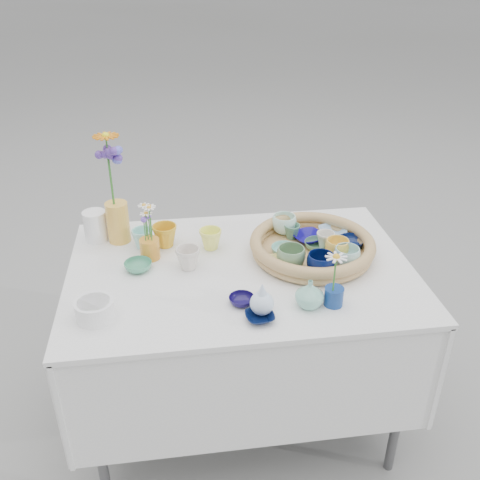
{
  "coord_description": "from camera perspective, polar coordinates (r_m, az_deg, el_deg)",
  "views": [
    {
      "loc": [
        -0.23,
        -1.65,
        1.81
      ],
      "look_at": [
        0.0,
        0.02,
        0.87
      ],
      "focal_mm": 40.0,
      "sensor_mm": 36.0,
      "label": 1
    }
  ],
  "objects": [
    {
      "name": "gerbera",
      "position": [
        2.07,
        -13.68,
        7.15
      ],
      "size": [
        0.11,
        0.11,
        0.29
      ],
      "primitive_type": null,
      "rotation": [
        0.0,
        0.0,
        -0.01
      ],
      "color": "orange",
      "rests_on": "tall_vase_yellow"
    },
    {
      "name": "loose_ceramic_1",
      "position": [
        2.07,
        -3.16,
        0.09
      ],
      "size": [
        0.11,
        0.11,
        0.08
      ],
      "primitive_type": "imported",
      "rotation": [
        0.0,
        0.0,
        -0.34
      ],
      "color": "#F8FD65",
      "rests_on": "display_table"
    },
    {
      "name": "single_daisy",
      "position": [
        1.72,
        10.06,
        -3.61
      ],
      "size": [
        0.08,
        0.08,
        0.14
      ],
      "primitive_type": null,
      "rotation": [
        0.0,
        0.0,
        0.01
      ],
      "color": "white",
      "rests_on": "bud_vase_cobalt"
    },
    {
      "name": "tray_ceramic_6",
      "position": [
        2.15,
        4.73,
        1.69
      ],
      "size": [
        0.11,
        0.11,
        0.08
      ],
      "primitive_type": "imported",
      "rotation": [
        0.0,
        0.0,
        0.11
      ],
      "color": "#C7F8E9",
      "rests_on": "wicker_tray"
    },
    {
      "name": "tray_ceramic_5",
      "position": [
        2.02,
        4.76,
        -1.11
      ],
      "size": [
        0.12,
        0.12,
        0.03
      ],
      "primitive_type": "imported",
      "rotation": [
        0.0,
        0.0,
        -0.29
      ],
      "color": "#7ABEAC",
      "rests_on": "wicker_tray"
    },
    {
      "name": "tray_ceramic_12",
      "position": [
        2.12,
        5.56,
        0.91
      ],
      "size": [
        0.06,
        0.06,
        0.06
      ],
      "primitive_type": "imported",
      "rotation": [
        0.0,
        0.0,
        -0.01
      ],
      "color": "#4B7E62",
      "rests_on": "wicker_tray"
    },
    {
      "name": "tray_ceramic_2",
      "position": [
        2.01,
        10.32,
        -0.88
      ],
      "size": [
        0.09,
        0.09,
        0.07
      ],
      "primitive_type": "imported",
      "rotation": [
        0.0,
        0.0,
        -0.04
      ],
      "color": "#FFC849",
      "rests_on": "wicker_tray"
    },
    {
      "name": "wicker_tray",
      "position": [
        2.04,
        7.69,
        -0.69
      ],
      "size": [
        0.47,
        0.47,
        0.08
      ],
      "primitive_type": null,
      "color": "#9F7840",
      "rests_on": "display_table"
    },
    {
      "name": "bud_vase_paleblue",
      "position": [
        1.71,
        2.37,
        -6.2
      ],
      "size": [
        0.1,
        0.1,
        0.12
      ],
      "primitive_type": null,
      "rotation": [
        0.0,
        0.0,
        -0.39
      ],
      "color": "silver",
      "rests_on": "display_table"
    },
    {
      "name": "hydrangea",
      "position": [
        2.08,
        -13.63,
        6.22
      ],
      "size": [
        0.1,
        0.1,
        0.28
      ],
      "primitive_type": null,
      "rotation": [
        0.0,
        0.0,
        0.35
      ],
      "color": "#5835A0",
      "rests_on": "tall_vase_yellow"
    },
    {
      "name": "tray_ceramic_9",
      "position": [
        1.9,
        8.58,
        -2.55
      ],
      "size": [
        0.1,
        0.1,
        0.08
      ],
      "primitive_type": "imported",
      "rotation": [
        0.0,
        0.0,
        0.02
      ],
      "color": "#05103F",
      "rests_on": "wicker_tray"
    },
    {
      "name": "loose_ceramic_0",
      "position": [
        2.11,
        -8.01,
        0.45
      ],
      "size": [
        0.12,
        0.12,
        0.09
      ],
      "primitive_type": "imported",
      "rotation": [
        0.0,
        0.0,
        -0.33
      ],
      "color": "gold",
      "rests_on": "display_table"
    },
    {
      "name": "tray_ceramic_4",
      "position": [
        1.92,
        5.46,
        -1.89
      ],
      "size": [
        0.13,
        0.13,
        0.08
      ],
      "primitive_type": "imported",
      "rotation": [
        0.0,
        0.0,
        -0.24
      ],
      "color": "#618761",
      "rests_on": "wicker_tray"
    },
    {
      "name": "tray_ceramic_3",
      "position": [
        2.07,
        8.23,
        -0.54
      ],
      "size": [
        0.11,
        0.11,
        0.03
      ],
      "primitive_type": "imported",
      "rotation": [
        0.0,
        0.0,
        0.1
      ],
      "color": "#5A9463",
      "rests_on": "wicker_tray"
    },
    {
      "name": "tray_ceramic_10",
      "position": [
        1.94,
        3.99,
        -2.46
      ],
      "size": [
        0.13,
        0.13,
        0.02
      ],
      "primitive_type": "imported",
      "rotation": [
        0.0,
        0.0,
        0.37
      ],
      "color": "#F6E171",
      "rests_on": "wicker_tray"
    },
    {
      "name": "tray_ceramic_1",
      "position": [
        2.1,
        11.77,
        -0.25
      ],
      "size": [
        0.13,
        0.13,
        0.03
      ],
      "primitive_type": "imported",
      "rotation": [
        0.0,
        0.0,
        0.36
      ],
      "color": "#0A1746",
      "rests_on": "wicker_tray"
    },
    {
      "name": "daisy_posy",
      "position": [
        1.99,
        -9.86,
        1.96
      ],
      "size": [
        0.09,
        0.09,
        0.14
      ],
      "primitive_type": null,
      "rotation": [
        0.0,
        0.0,
        0.15
      ],
      "color": "white",
      "rests_on": "daisy_cup"
    },
    {
      "name": "white_pitcher",
      "position": [
        2.2,
        -15.16,
        1.47
      ],
      "size": [
        0.14,
        0.11,
        0.12
      ],
      "primitive_type": null,
      "rotation": [
        0.0,
        0.0,
        0.14
      ],
      "color": "white",
      "rests_on": "display_table"
    },
    {
      "name": "tall_vase_yellow",
      "position": [
        2.16,
        -12.88,
        1.86
      ],
      "size": [
        0.1,
        0.1,
        0.17
      ],
      "primitive_type": "cylinder",
      "rotation": [
        0.0,
        0.0,
        0.19
      ],
      "color": "#EEB243",
      "rests_on": "display_table"
    },
    {
      "name": "daisy_cup",
      "position": [
        2.04,
        -9.59,
        -0.92
      ],
      "size": [
        0.09,
        0.09,
        0.08
      ],
      "primitive_type": "cylinder",
      "rotation": [
        0.0,
        0.0,
        -0.32
      ],
      "color": "orange",
      "rests_on": "display_table"
    },
    {
      "name": "fluted_bowl",
      "position": [
        1.76,
        -15.24,
        -7.2
      ],
      "size": [
        0.14,
        0.14,
        0.06
      ],
      "primitive_type": null,
      "rotation": [
        0.0,
        0.0,
        -0.1
      ],
      "color": "white",
      "rests_on": "display_table"
    },
    {
      "name": "ground",
      "position": [
        2.46,
        0.07,
        -18.2
      ],
      "size": [
        80.0,
        80.0,
        0.0
      ],
      "primitive_type": "plane",
      "color": "gray"
    },
    {
      "name": "bud_vase_seafoam",
      "position": [
        1.76,
        7.44,
        -5.7
      ],
      "size": [
        0.1,
        0.1,
        0.1
      ],
      "primitive_type": "imported",
      "rotation": [
        0.0,
        0.0,
        0.03
      ],
      "color": "#7ABFA9",
      "rests_on": "display_table"
    },
    {
      "name": "loose_ceramic_2",
      "position": [
        1.98,
        -10.81,
        -2.75
      ],
      "size": [
        0.11,
        0.11,
        0.03
      ],
      "primitive_type": "imported",
      "rotation": [
        0.0,
        0.0,
        0.08
      ],
      "color": "#469671",
      "rests_on": "display_table"
    },
    {
      "name": "loose_ceramic_6",
      "position": [
        1.71,
        2.13,
        -8.21
      ],
      "size": [
        0.1,
        0.1,
        0.02
      ],
      "primitive_type": "imported",
      "rotation": [
        0.0,
        0.0,
        0.13
      ],
      "color": "black",
      "rests_on": "display_table"
    },
    {
      "name": "tray_ceramic_0",
      "position": [
        2.11,
        7.29,
        0.26
      ],
      "size": [
        0.15,
        0.15,
        0.03
      ],
      "primitive_type": "imported",
      "rotation": [
        0.0,
        0.0,
        0.29
      ],
      "color": "#0E0576",
      "rests_on": "wicker_tray"
    },
    {
      "name": "display_table",
      "position": [
        2.46,
        0.07,
        -18.2
      ],
      "size": [
        1.26,
        0.86,
        0.77
      ],
      "primitive_type": null,
      "color": "white",
      "rests_on": "ground"
    },
    {
      "name": "loose_ceramic_5",
      "position": [
        2.11,
        -10.35,
        0.17
      ],
      "size": [
        0.09,
        0.09,
        0.08
      ],
      "primitive_type": "imported",
      "rotation": [
        0.0,
        0.0,
        0.16
      ],
      "color": "#9AE4DA",
      "rests_on": "display_table"
    },
    {
      "name": "loose_ceramic_4",
      "position": [
        1.77,
        0.18,
        -6.45
      ],
      "size": [
        0.1,
        0.1,
        0.03
      ],
      "primitive_type": "imported",
      "rotation": [
        0.0,
        0.0,
        -0.23
      ],
      "color": "#10093D",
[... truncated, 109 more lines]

